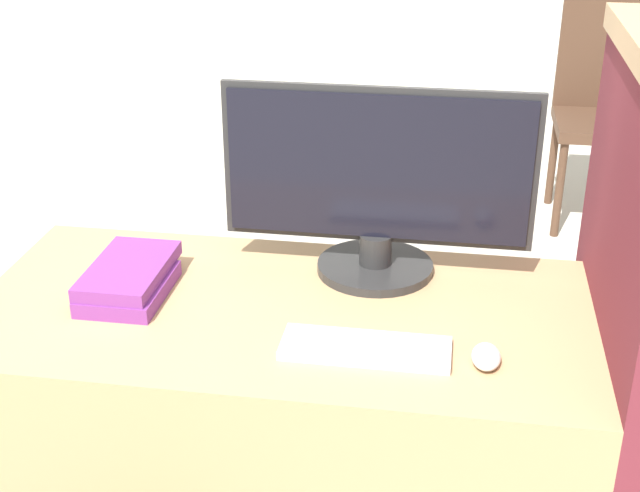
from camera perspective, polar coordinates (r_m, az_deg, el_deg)
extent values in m
cube|color=tan|center=(2.04, -2.33, -12.96)|extent=(1.27, 0.64, 0.73)
cube|color=maroon|center=(1.93, 17.61, -7.45)|extent=(0.05, 0.74, 1.24)
cylinder|color=#282828|center=(1.98, 3.54, -1.35)|extent=(0.26, 0.26, 0.02)
cylinder|color=#282828|center=(1.96, 3.58, -0.19)|extent=(0.07, 0.07, 0.07)
cube|color=#282828|center=(1.89, 3.75, 5.13)|extent=(0.67, 0.01, 0.34)
cube|color=black|center=(1.88, 3.73, 5.08)|extent=(0.64, 0.02, 0.32)
cube|color=silver|center=(1.68, 2.93, -6.56)|extent=(0.32, 0.11, 0.02)
ellipsoid|color=silver|center=(1.67, 10.58, -6.97)|extent=(0.05, 0.09, 0.03)
cube|color=#7A3384|center=(1.91, -12.15, -2.67)|extent=(0.16, 0.23, 0.03)
cube|color=#7A3384|center=(1.92, -12.15, -1.54)|extent=(0.15, 0.26, 0.03)
cylinder|color=#4C3323|center=(3.96, 15.06, 3.49)|extent=(0.04, 0.04, 0.43)
cylinder|color=#4C3323|center=(4.31, 14.67, 5.34)|extent=(0.04, 0.04, 0.43)
cylinder|color=#4C3323|center=(4.37, 19.63, 4.93)|extent=(0.04, 0.04, 0.43)
cube|color=#4C3323|center=(4.09, 17.89, 7.38)|extent=(0.44, 0.44, 0.05)
cube|color=#4C3323|center=(4.21, 18.04, 11.69)|extent=(0.44, 0.04, 0.49)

